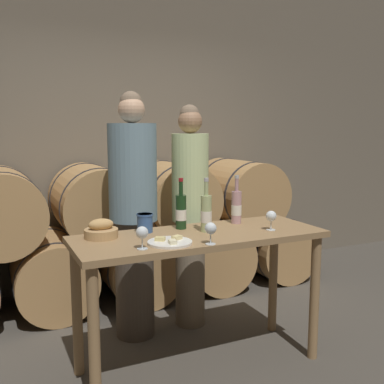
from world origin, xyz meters
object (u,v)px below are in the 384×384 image
wine_bottle_rose (236,207)px  person_right (190,213)px  cheese_plate (170,242)px  wine_glass_far_left (142,233)px  wine_glass_center (271,217)px  wine_bottle_white (206,213)px  wine_bottle_red (181,211)px  blue_crock (145,222)px  wine_glass_left (211,229)px  person_left (133,215)px  tasting_table (200,255)px  bread_basket (101,231)px

wine_bottle_rose → person_right: bearing=109.5°
wine_bottle_rose → cheese_plate: size_ratio=1.30×
wine_glass_far_left → wine_glass_center: (0.91, 0.08, 0.00)m
wine_bottle_white → wine_bottle_red: bearing=128.4°
blue_crock → wine_glass_left: 0.51m
wine_glass_far_left → person_left: bearing=75.7°
wine_bottle_white → wine_glass_center: 0.43m
person_right → wine_glass_far_left: 1.04m
tasting_table → wine_bottle_red: bearing=106.4°
tasting_table → wine_glass_far_left: bearing=-157.0°
tasting_table → wine_bottle_rose: wine_bottle_rose is taller
person_right → wine_glass_left: bearing=-107.4°
wine_bottle_rose → wine_bottle_red: bearing=179.1°
blue_crock → wine_glass_far_left: 0.40m
bread_basket → wine_glass_far_left: (0.14, -0.35, 0.05)m
wine_bottle_red → wine_glass_far_left: 0.54m
person_left → cheese_plate: person_left is taller
wine_bottle_rose → blue_crock: size_ratio=2.82×
wine_bottle_rose → cheese_plate: 0.71m
wine_bottle_red → wine_bottle_rose: (0.42, -0.01, -0.00)m
wine_bottle_white → wine_bottle_rose: size_ratio=1.03×
wine_bottle_white → wine_glass_center: (0.40, -0.14, -0.03)m
person_right → wine_bottle_rose: bearing=-70.5°
wine_bottle_white → wine_glass_center: bearing=-19.8°
bread_basket → wine_glass_left: wine_glass_left is taller
wine_bottle_white → bread_basket: size_ratio=1.70×
wine_bottle_red → wine_glass_left: (-0.01, -0.44, -0.03)m
person_right → wine_bottle_rose: (0.15, -0.44, 0.11)m
cheese_plate → wine_glass_center: bearing=2.7°
person_right → cheese_plate: person_right is taller
person_right → person_left: bearing=-180.0°
person_left → person_right: bearing=0.0°
wine_bottle_white → bread_basket: (-0.65, 0.12, -0.08)m
tasting_table → wine_glass_far_left: 0.54m
wine_bottle_red → cheese_plate: size_ratio=1.30×
wine_bottle_rose → blue_crock: 0.67m
tasting_table → blue_crock: size_ratio=13.34×
person_left → blue_crock: bearing=-97.8°
wine_glass_center → wine_bottle_rose: bearing=108.8°
tasting_table → wine_bottle_rose: size_ratio=4.74×
person_left → wine_bottle_rose: bearing=-35.5°
wine_bottle_red → bread_basket: bearing=-178.1°
person_right → blue_crock: (-0.51, -0.42, 0.06)m
wine_bottle_rose → cheese_plate: wine_bottle_rose is taller
blue_crock → bread_basket: size_ratio=0.59×
wine_bottle_rose → wine_glass_left: wine_bottle_rose is taller
wine_glass_far_left → wine_glass_center: bearing=5.0°
blue_crock → tasting_table: bearing=-31.4°
person_left → wine_glass_center: 1.01m
wine_glass_far_left → wine_glass_left: 0.39m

